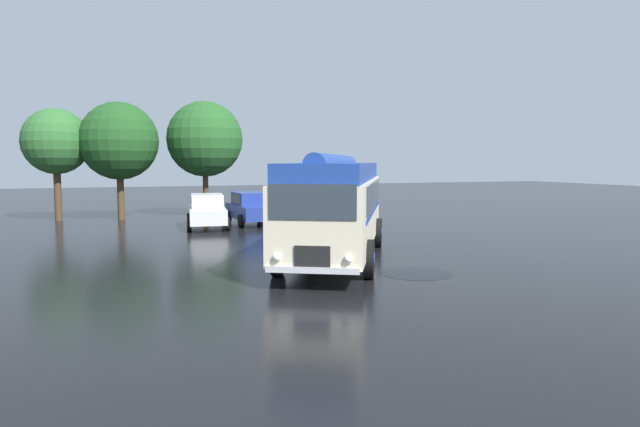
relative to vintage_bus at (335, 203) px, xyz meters
name	(u,v)px	position (x,y,z in m)	size (l,w,h in m)	color
ground_plane	(319,262)	(-0.74, -0.44, -1.89)	(120.00, 120.00, 0.00)	black
vintage_bus	(335,203)	(0.00, 0.00, 0.00)	(6.93, 10.04, 3.49)	beige
car_near_left	(207,211)	(-2.62, 10.45, -1.05)	(2.34, 4.37, 1.66)	silver
car_mid_left	(251,208)	(-0.21, 11.45, -1.05)	(2.10, 4.27, 1.66)	navy
tree_far_left	(55,140)	(-9.79, 16.66, 2.51)	(3.58, 3.58, 6.14)	#4C3823
tree_left_of_centre	(117,139)	(-6.62, 16.06, 2.58)	(4.30, 4.30, 6.54)	#4C3823
tree_centre	(205,140)	(-1.73, 16.34, 2.64)	(4.42, 4.42, 6.78)	#4C3823
puddle_patch	(416,273)	(1.30, -3.15, -1.89)	(2.09, 2.09, 0.01)	black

